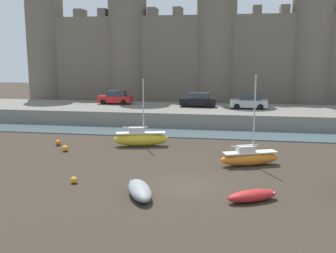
# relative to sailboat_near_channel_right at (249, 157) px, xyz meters

# --- Properties ---
(ground_plane) EXTENTS (160.00, 160.00, 0.00)m
(ground_plane) POSITION_rel_sailboat_near_channel_right_xyz_m (-3.76, -5.02, -0.59)
(ground_plane) COLOR #382D23
(water_channel) EXTENTS (80.00, 4.50, 0.10)m
(water_channel) POSITION_rel_sailboat_near_channel_right_xyz_m (-3.76, 10.32, -0.54)
(water_channel) COLOR slate
(water_channel) RESTS_ON ground
(quay_road) EXTENTS (60.80, 10.00, 1.58)m
(quay_road) POSITION_rel_sailboat_near_channel_right_xyz_m (-3.76, 17.57, 0.20)
(quay_road) COLOR slate
(quay_road) RESTS_ON ground
(castle) EXTENTS (54.69, 5.89, 21.24)m
(castle) POSITION_rel_sailboat_near_channel_right_xyz_m (-3.76, 27.28, 7.51)
(castle) COLOR #706354
(castle) RESTS_ON ground
(sailboat_near_channel_right) EXTENTS (4.31, 2.53, 6.20)m
(sailboat_near_channel_right) POSITION_rel_sailboat_near_channel_right_xyz_m (0.00, 0.00, 0.00)
(sailboat_near_channel_right) COLOR orange
(sailboat_near_channel_right) RESTS_ON ground
(rowboat_midflat_centre) EXTENTS (2.35, 3.42, 0.73)m
(rowboat_midflat_centre) POSITION_rel_sailboat_near_channel_right_xyz_m (-5.96, -7.20, -0.20)
(rowboat_midflat_centre) COLOR gray
(rowboat_midflat_centre) RESTS_ON ground
(sailboat_midflat_right) EXTENTS (4.70, 2.14, 5.57)m
(sailboat_midflat_right) POSITION_rel_sailboat_near_channel_right_xyz_m (-8.73, 4.45, 0.09)
(sailboat_midflat_right) COLOR yellow
(sailboat_midflat_right) RESTS_ON ground
(rowboat_foreground_left) EXTENTS (2.91, 2.15, 0.62)m
(rowboat_foreground_left) POSITION_rel_sailboat_near_channel_right_xyz_m (-0.08, -6.88, -0.26)
(rowboat_foreground_left) COLOR red
(rowboat_foreground_left) RESTS_ON ground
(mooring_buoy_off_centre) EXTENTS (0.49, 0.49, 0.49)m
(mooring_buoy_off_centre) POSITION_rel_sailboat_near_channel_right_xyz_m (-14.15, 1.64, -0.34)
(mooring_buoy_off_centre) COLOR orange
(mooring_buoy_off_centre) RESTS_ON ground
(mooring_buoy_near_shore) EXTENTS (0.42, 0.42, 0.42)m
(mooring_buoy_near_shore) POSITION_rel_sailboat_near_channel_right_xyz_m (-10.31, -5.69, -0.38)
(mooring_buoy_near_shore) COLOR orange
(mooring_buoy_near_shore) RESTS_ON ground
(mooring_buoy_near_channel) EXTENTS (0.48, 0.48, 0.48)m
(mooring_buoy_near_channel) POSITION_rel_sailboat_near_channel_right_xyz_m (-15.61, 3.49, -0.34)
(mooring_buoy_near_channel) COLOR orange
(mooring_buoy_near_channel) RESTS_ON ground
(car_quay_centre_east) EXTENTS (4.11, 1.89, 1.62)m
(car_quay_centre_east) POSITION_rel_sailboat_near_channel_right_xyz_m (-5.28, 18.56, 1.77)
(car_quay_centre_east) COLOR black
(car_quay_centre_east) RESTS_ON quay_road
(car_quay_west) EXTENTS (4.11, 1.89, 1.62)m
(car_quay_west) POSITION_rel_sailboat_near_channel_right_xyz_m (-15.51, 19.53, 1.77)
(car_quay_west) COLOR red
(car_quay_west) RESTS_ON quay_road
(car_quay_centre_west) EXTENTS (4.11, 1.89, 1.62)m
(car_quay_centre_west) POSITION_rel_sailboat_near_channel_right_xyz_m (0.46, 17.78, 1.77)
(car_quay_centre_west) COLOR #B2B5B7
(car_quay_centre_west) RESTS_ON quay_road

